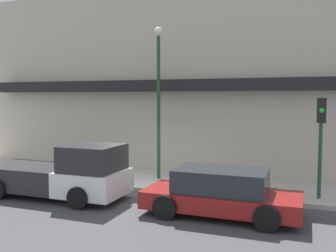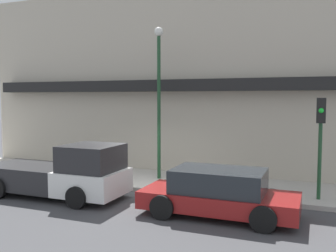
{
  "view_description": "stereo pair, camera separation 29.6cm",
  "coord_description": "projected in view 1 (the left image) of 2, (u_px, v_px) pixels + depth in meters",
  "views": [
    {
      "loc": [
        5.83,
        -12.23,
        3.46
      ],
      "look_at": [
        0.7,
        1.35,
        2.35
      ],
      "focal_mm": 40.0,
      "sensor_mm": 36.0,
      "label": 1
    },
    {
      "loc": [
        6.11,
        -12.12,
        3.46
      ],
      "look_at": [
        0.7,
        1.35,
        2.35
      ],
      "focal_mm": 40.0,
      "sensor_mm": 36.0,
      "label": 2
    }
  ],
  "objects": [
    {
      "name": "fire_hydrant",
      "position": [
        244.0,
        183.0,
        12.79
      ],
      "size": [
        0.21,
        0.21,
        0.75
      ],
      "color": "#196633",
      "rests_on": "sidewalk"
    },
    {
      "name": "street_lamp",
      "position": [
        159.0,
        86.0,
        15.06
      ],
      "size": [
        0.36,
        0.36,
        6.11
      ],
      "color": "#1E4728",
      "rests_on": "sidewalk"
    },
    {
      "name": "building",
      "position": [
        180.0,
        82.0,
        17.92
      ],
      "size": [
        19.8,
        3.8,
        9.34
      ],
      "color": "#BCB29E",
      "rests_on": "ground"
    },
    {
      "name": "sidewalk",
      "position": [
        155.0,
        180.0,
        15.29
      ],
      "size": [
        36.0,
        3.36,
        0.15
      ],
      "color": "#B7B2A8",
      "rests_on": "ground"
    },
    {
      "name": "pickup_truck",
      "position": [
        63.0,
        174.0,
        12.88
      ],
      "size": [
        5.2,
        2.14,
        1.89
      ],
      "rotation": [
        0.0,
        0.0,
        -0.03
      ],
      "color": "white",
      "rests_on": "ground"
    },
    {
      "name": "parked_car",
      "position": [
        221.0,
        193.0,
        10.94
      ],
      "size": [
        4.53,
        2.06,
        1.38
      ],
      "rotation": [
        0.0,
        0.0,
        0.04
      ],
      "color": "maroon",
      "rests_on": "ground"
    },
    {
      "name": "traffic_light",
      "position": [
        321.0,
        129.0,
        12.04
      ],
      "size": [
        0.28,
        0.42,
        3.3
      ],
      "color": "#1E4728",
      "rests_on": "sidewalk"
    },
    {
      "name": "ground_plane",
      "position": [
        137.0,
        192.0,
        13.73
      ],
      "size": [
        80.0,
        80.0,
        0.0
      ],
      "primitive_type": "plane",
      "color": "#424244"
    }
  ]
}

